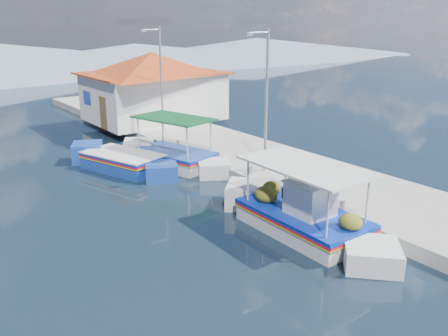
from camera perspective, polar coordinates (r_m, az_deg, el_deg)
ground at (r=16.69m, az=-2.46°, el=-6.48°), size 160.00×160.00×0.00m
quay at (r=24.46m, az=1.05°, el=2.00°), size 5.00×44.00×0.50m
bollards at (r=22.58m, az=-2.01°, el=1.73°), size 0.20×17.20×0.30m
main_caique at (r=15.93m, az=9.37°, el=-5.95°), size 2.40×7.94×2.61m
caique_green_canopy at (r=23.02m, az=-6.09°, el=1.29°), size 3.33×6.90×2.67m
caique_blue_hull at (r=22.79m, az=-12.26°, el=0.65°), size 3.48×6.57×1.24m
harbor_building at (r=31.58m, az=-8.65°, el=10.00°), size 10.49×10.49×4.40m
lamp_post_near at (r=19.83m, az=5.03°, el=8.94°), size 1.21×0.14×6.00m
lamp_post_far at (r=27.17m, az=-7.87°, el=11.14°), size 1.21×0.14×6.00m
mountain_ridge at (r=70.45m, az=-24.75°, el=12.06°), size 171.40×96.00×5.50m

